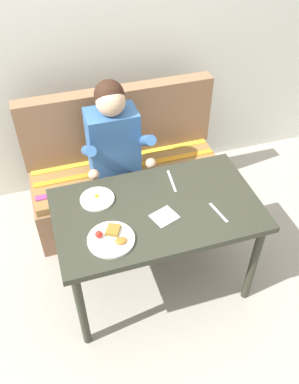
{
  "coord_description": "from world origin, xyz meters",
  "views": [
    {
      "loc": [
        -0.53,
        -1.56,
        2.39
      ],
      "look_at": [
        0.0,
        0.15,
        0.72
      ],
      "focal_mm": 37.84,
      "sensor_mm": 36.0,
      "label": 1
    }
  ],
  "objects_px": {
    "couch": "(126,177)",
    "fork": "(219,213)",
    "person": "(116,150)",
    "table": "(157,217)",
    "napkin": "(164,217)",
    "knife": "(172,181)",
    "plate_eggs": "(97,199)",
    "plate_breakfast": "(111,238)"
  },
  "relations": [
    {
      "from": "plate_eggs",
      "to": "knife",
      "type": "distance_m",
      "value": 0.48
    },
    {
      "from": "plate_breakfast",
      "to": "napkin",
      "type": "bearing_deg",
      "value": 12.96
    },
    {
      "from": "table",
      "to": "knife",
      "type": "height_order",
      "value": "knife"
    },
    {
      "from": "knife",
      "to": "plate_breakfast",
      "type": "bearing_deg",
      "value": -137.52
    },
    {
      "from": "couch",
      "to": "plate_eggs",
      "type": "xyz_separation_m",
      "value": [
        -0.32,
        -0.6,
        0.41
      ]
    },
    {
      "from": "table",
      "to": "knife",
      "type": "relative_size",
      "value": 6.0
    },
    {
      "from": "couch",
      "to": "napkin",
      "type": "relative_size",
      "value": 10.59
    },
    {
      "from": "plate_eggs",
      "to": "napkin",
      "type": "relative_size",
      "value": 1.49
    },
    {
      "from": "plate_breakfast",
      "to": "couch",
      "type": "bearing_deg",
      "value": 71.4
    },
    {
      "from": "person",
      "to": "napkin",
      "type": "relative_size",
      "value": 8.91
    },
    {
      "from": "couch",
      "to": "plate_breakfast",
      "type": "bearing_deg",
      "value": -108.6
    },
    {
      "from": "person",
      "to": "plate_breakfast",
      "type": "relative_size",
      "value": 4.74
    },
    {
      "from": "plate_breakfast",
      "to": "napkin",
      "type": "xyz_separation_m",
      "value": [
        0.33,
        0.08,
        -0.01
      ]
    },
    {
      "from": "person",
      "to": "plate_breakfast",
      "type": "distance_m",
      "value": 0.78
    },
    {
      "from": "plate_breakfast",
      "to": "fork",
      "type": "distance_m",
      "value": 0.63
    },
    {
      "from": "plate_breakfast",
      "to": "knife",
      "type": "distance_m",
      "value": 0.59
    },
    {
      "from": "couch",
      "to": "plate_eggs",
      "type": "height_order",
      "value": "couch"
    },
    {
      "from": "plate_breakfast",
      "to": "fork",
      "type": "xyz_separation_m",
      "value": [
        0.63,
        0.01,
        -0.01
      ]
    },
    {
      "from": "napkin",
      "to": "table",
      "type": "bearing_deg",
      "value": 100.89
    },
    {
      "from": "napkin",
      "to": "fork",
      "type": "bearing_deg",
      "value": -11.35
    },
    {
      "from": "napkin",
      "to": "knife",
      "type": "height_order",
      "value": "napkin"
    },
    {
      "from": "fork",
      "to": "knife",
      "type": "bearing_deg",
      "value": 104.73
    },
    {
      "from": "person",
      "to": "knife",
      "type": "distance_m",
      "value": 0.47
    },
    {
      "from": "table",
      "to": "plate_eggs",
      "type": "bearing_deg",
      "value": 152.39
    },
    {
      "from": "fork",
      "to": "napkin",
      "type": "bearing_deg",
      "value": 157.4
    },
    {
      "from": "person",
      "to": "fork",
      "type": "relative_size",
      "value": 7.13
    },
    {
      "from": "table",
      "to": "plate_eggs",
      "type": "distance_m",
      "value": 0.37
    },
    {
      "from": "couch",
      "to": "person",
      "type": "distance_m",
      "value": 0.46
    },
    {
      "from": "person",
      "to": "fork",
      "type": "bearing_deg",
      "value": -60.0
    },
    {
      "from": "table",
      "to": "plate_eggs",
      "type": "xyz_separation_m",
      "value": [
        -0.32,
        0.17,
        0.09
      ]
    },
    {
      "from": "table",
      "to": "knife",
      "type": "distance_m",
      "value": 0.26
    },
    {
      "from": "fork",
      "to": "knife",
      "type": "height_order",
      "value": "same"
    },
    {
      "from": "couch",
      "to": "person",
      "type": "height_order",
      "value": "person"
    },
    {
      "from": "table",
      "to": "plate_breakfast",
      "type": "xyz_separation_m",
      "value": [
        -0.31,
        -0.16,
        0.09
      ]
    },
    {
      "from": "couch",
      "to": "fork",
      "type": "relative_size",
      "value": 8.47
    },
    {
      "from": "table",
      "to": "couch",
      "type": "relative_size",
      "value": 0.83
    },
    {
      "from": "person",
      "to": "plate_breakfast",
      "type": "height_order",
      "value": "person"
    },
    {
      "from": "plate_eggs",
      "to": "napkin",
      "type": "distance_m",
      "value": 0.42
    },
    {
      "from": "table",
      "to": "napkin",
      "type": "bearing_deg",
      "value": -79.11
    },
    {
      "from": "knife",
      "to": "plate_eggs",
      "type": "bearing_deg",
      "value": -171.29
    },
    {
      "from": "plate_eggs",
      "to": "fork",
      "type": "bearing_deg",
      "value": -25.94
    },
    {
      "from": "plate_breakfast",
      "to": "plate_eggs",
      "type": "bearing_deg",
      "value": 91.37
    }
  ]
}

